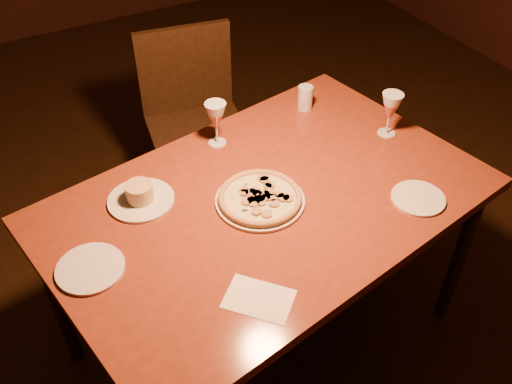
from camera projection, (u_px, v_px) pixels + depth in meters
floor at (227, 354)px, 2.48m from camera, size 7.00×7.00×0.00m
dining_table at (267, 213)px, 2.06m from camera, size 1.69×1.25×0.82m
chair_far at (195, 118)px, 2.87m from camera, size 0.55×0.55×0.98m
pizza_plate at (260, 198)px, 1.99m from camera, size 0.31×0.31×0.03m
ramekin_saucer at (140, 196)px, 1.98m from camera, size 0.23×0.23×0.07m
wine_glass_far at (216, 124)px, 2.20m from camera, size 0.08×0.08×0.18m
wine_glass_right at (390, 114)px, 2.24m from camera, size 0.08×0.08×0.18m
water_tumbler at (305, 98)px, 2.41m from camera, size 0.06×0.06×0.11m
side_plate_left at (90, 268)px, 1.76m from camera, size 0.21×0.21×0.01m
side_plate_near at (418, 198)px, 2.00m from camera, size 0.19×0.19×0.01m
menu_card at (259, 299)px, 1.68m from camera, size 0.23×0.24×0.00m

